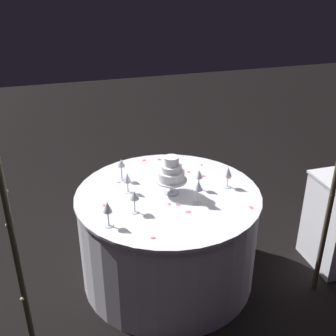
# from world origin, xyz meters

# --- Properties ---
(ground_plane) EXTENTS (12.00, 12.00, 0.00)m
(ground_plane) POSITION_xyz_m (0.00, 0.00, 0.00)
(ground_plane) COLOR black
(decorative_arch) EXTENTS (2.07, 0.06, 2.20)m
(decorative_arch) POSITION_xyz_m (-0.00, 0.45, 1.44)
(decorative_arch) COLOR #473D2D
(decorative_arch) RESTS_ON ground
(main_table) EXTENTS (1.32, 1.32, 0.73)m
(main_table) POSITION_xyz_m (0.00, 0.00, 0.37)
(main_table) COLOR white
(main_table) RESTS_ON ground
(tiered_cake) EXTENTS (0.22, 0.22, 0.28)m
(tiered_cake) POSITION_xyz_m (-0.02, 0.00, 0.89)
(tiered_cake) COLOR silver
(tiered_cake) RESTS_ON main_table
(wine_glass_0) EXTENTS (0.06, 0.06, 0.16)m
(wine_glass_0) POSITION_xyz_m (-0.44, 0.03, 0.85)
(wine_glass_0) COLOR silver
(wine_glass_0) RESTS_ON main_table
(wine_glass_1) EXTENTS (0.06, 0.06, 0.17)m
(wine_glass_1) POSITION_xyz_m (0.27, -0.30, 0.86)
(wine_glass_1) COLOR silver
(wine_glass_1) RESTS_ON main_table
(wine_glass_2) EXTENTS (0.06, 0.06, 0.16)m
(wine_glass_2) POSITION_xyz_m (-0.23, 0.01, 0.85)
(wine_glass_2) COLOR silver
(wine_glass_2) RESTS_ON main_table
(wine_glass_3) EXTENTS (0.07, 0.07, 0.16)m
(wine_glass_3) POSITION_xyz_m (0.28, 0.17, 0.85)
(wine_glass_3) COLOR silver
(wine_glass_3) RESTS_ON main_table
(wine_glass_4) EXTENTS (0.06, 0.06, 0.17)m
(wine_glass_4) POSITION_xyz_m (0.47, 0.28, 0.86)
(wine_glass_4) COLOR silver
(wine_glass_4) RESTS_ON main_table
(wine_glass_5) EXTENTS (0.06, 0.06, 0.15)m
(wine_glass_5) POSITION_xyz_m (0.27, -0.10, 0.84)
(wine_glass_5) COLOR silver
(wine_glass_5) RESTS_ON main_table
(wine_glass_6) EXTENTS (0.06, 0.06, 0.17)m
(wine_glass_6) POSITION_xyz_m (-0.15, 0.19, 0.86)
(wine_glass_6) COLOR silver
(wine_glass_6) RESTS_ON main_table
(rose_petal_0) EXTENTS (0.04, 0.04, 0.00)m
(rose_petal_0) POSITION_xyz_m (-0.48, 0.34, 0.73)
(rose_petal_0) COLOR #EA6B84
(rose_petal_0) RESTS_ON main_table
(rose_petal_1) EXTENTS (0.03, 0.04, 0.00)m
(rose_petal_1) POSITION_xyz_m (0.46, 0.04, 0.73)
(rose_petal_1) COLOR #EA6B84
(rose_petal_1) RESTS_ON main_table
(rose_petal_2) EXTENTS (0.04, 0.04, 0.00)m
(rose_petal_2) POSITION_xyz_m (0.30, -0.25, 0.73)
(rose_petal_2) COLOR #EA6B84
(rose_petal_2) RESTS_ON main_table
(rose_petal_3) EXTENTS (0.04, 0.04, 0.00)m
(rose_petal_3) POSITION_xyz_m (-0.50, -0.09, 0.73)
(rose_petal_3) COLOR #EA6B84
(rose_petal_3) RESTS_ON main_table
(rose_petal_4) EXTENTS (0.04, 0.04, 0.00)m
(rose_petal_4) POSITION_xyz_m (-0.25, -0.27, 0.73)
(rose_petal_4) COLOR #EA6B84
(rose_petal_4) RESTS_ON main_table
(rose_petal_5) EXTENTS (0.02, 0.03, 0.00)m
(rose_petal_5) POSITION_xyz_m (-0.39, -0.36, 0.73)
(rose_petal_5) COLOR #EA6B84
(rose_petal_5) RESTS_ON main_table
(rose_petal_6) EXTENTS (0.04, 0.04, 0.00)m
(rose_petal_6) POSITION_xyz_m (0.04, -0.57, 0.73)
(rose_petal_6) COLOR #EA6B84
(rose_petal_6) RESTS_ON main_table
(rose_petal_7) EXTENTS (0.04, 0.03, 0.00)m
(rose_petal_7) POSITION_xyz_m (-0.06, 0.27, 0.73)
(rose_petal_7) COLOR #EA6B84
(rose_petal_7) RESTS_ON main_table
(rose_petal_8) EXTENTS (0.03, 0.03, 0.00)m
(rose_petal_8) POSITION_xyz_m (0.24, 0.49, 0.73)
(rose_petal_8) COLOR #EA6B84
(rose_petal_8) RESTS_ON main_table
(rose_petal_9) EXTENTS (0.04, 0.04, 0.00)m
(rose_petal_9) POSITION_xyz_m (-0.09, -0.56, 0.73)
(rose_petal_9) COLOR #EA6B84
(rose_petal_9) RESTS_ON main_table
(rose_petal_10) EXTENTS (0.03, 0.03, 0.00)m
(rose_petal_10) POSITION_xyz_m (-0.25, -0.06, 0.73)
(rose_petal_10) COLOR #EA6B84
(rose_petal_10) RESTS_ON main_table
(rose_petal_11) EXTENTS (0.03, 0.04, 0.00)m
(rose_petal_11) POSITION_xyz_m (0.03, 0.15, 0.73)
(rose_petal_11) COLOR #EA6B84
(rose_petal_11) RESTS_ON main_table
(rose_petal_12) EXTENTS (0.04, 0.04, 0.00)m
(rose_petal_12) POSITION_xyz_m (-0.02, 0.17, 0.73)
(rose_petal_12) COLOR #EA6B84
(rose_petal_12) RESTS_ON main_table
(rose_petal_13) EXTENTS (0.04, 0.04, 0.00)m
(rose_petal_13) POSITION_xyz_m (-0.33, -0.17, 0.73)
(rose_petal_13) COLOR #EA6B84
(rose_petal_13) RESTS_ON main_table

